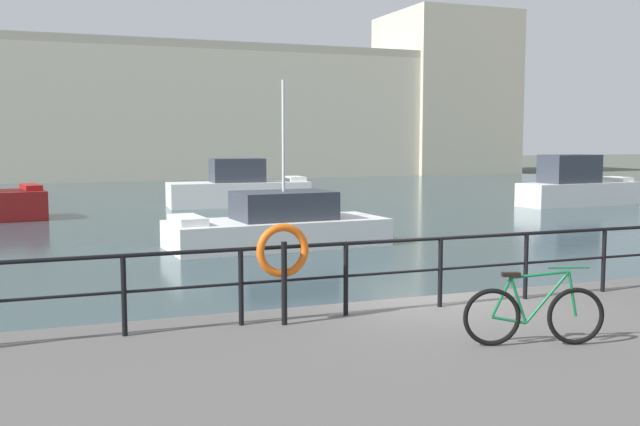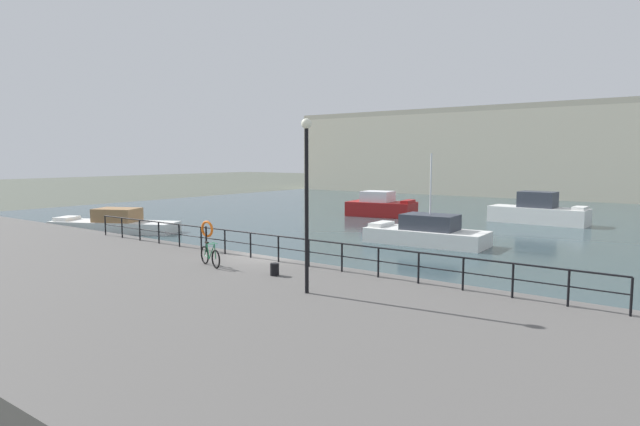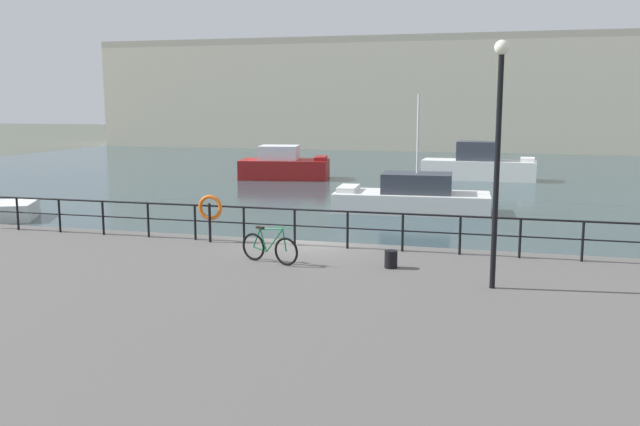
{
  "view_description": "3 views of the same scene",
  "coord_description": "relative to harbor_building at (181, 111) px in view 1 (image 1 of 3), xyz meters",
  "views": [
    {
      "loc": [
        -5.83,
        -10.34,
        3.55
      ],
      "look_at": [
        -1.5,
        1.02,
        2.32
      ],
      "focal_mm": 41.18,
      "sensor_mm": 36.0,
      "label": 1
    },
    {
      "loc": [
        15.61,
        -16.91,
        5.21
      ],
      "look_at": [
        0.05,
        3.74,
        2.53
      ],
      "focal_mm": 30.39,
      "sensor_mm": 36.0,
      "label": 2
    },
    {
      "loc": [
        5.53,
        -19.3,
        5.09
      ],
      "look_at": [
        0.23,
        0.36,
        1.79
      ],
      "focal_mm": 38.68,
      "sensor_mm": 36.0,
      "label": 3
    }
  ],
  "objects": [
    {
      "name": "ground_plane",
      "position": [
        -6.32,
        -56.99,
        -6.06
      ],
      "size": [
        240.0,
        240.0,
        0.0
      ],
      "primitive_type": "plane",
      "color": "#4C5147"
    },
    {
      "name": "moored_cabin_cruiser",
      "position": [
        -4.93,
        -44.46,
        -5.36
      ],
      "size": [
        7.29,
        3.22,
        5.43
      ],
      "rotation": [
        0.0,
        0.0,
        3.2
      ],
      "color": "white",
      "rests_on": "water_basin"
    },
    {
      "name": "quay_railing",
      "position": [
        -4.99,
        -57.74,
        -4.32
      ],
      "size": [
        24.93,
        0.07,
        1.08
      ],
      "color": "black",
      "rests_on": "quay_promenade"
    },
    {
      "name": "life_ring_stand",
      "position": [
        -9.09,
        -57.88,
        -4.08
      ],
      "size": [
        0.75,
        0.16,
        1.4
      ],
      "color": "black",
      "rests_on": "quay_promenade"
    },
    {
      "name": "moored_blue_motorboat",
      "position": [
        -2.44,
        -29.87,
        -5.13
      ],
      "size": [
        7.38,
        2.63,
        2.51
      ],
      "rotation": [
        0.0,
        0.0,
        -0.04
      ],
      "color": "white",
      "rests_on": "water_basin"
    },
    {
      "name": "moored_white_yacht",
      "position": [
        14.42,
        -35.84,
        -5.02
      ],
      "size": [
        6.96,
        2.5,
        2.7
      ],
      "rotation": [
        0.0,
        0.0,
        0.07
      ],
      "color": "white",
      "rests_on": "water_basin"
    },
    {
      "name": "harbor_building",
      "position": [
        0.0,
        0.0,
        0.0
      ],
      "size": [
        78.71,
        11.59,
        16.22
      ],
      "color": "beige",
      "rests_on": "ground_plane"
    },
    {
      "name": "parked_bicycle",
      "position": [
        -6.52,
        -59.99,
        -4.66
      ],
      "size": [
        1.7,
        0.61,
        0.98
      ],
      "rotation": [
        0.0,
        0.0,
        -0.32
      ],
      "color": "black",
      "rests_on": "quay_promenade"
    },
    {
      "name": "water_basin",
      "position": [
        -6.32,
        -26.79,
        -6.05
      ],
      "size": [
        80.0,
        60.0,
        0.01
      ],
      "primitive_type": "cube",
      "color": "#33474C",
      "rests_on": "ground_plane"
    }
  ]
}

